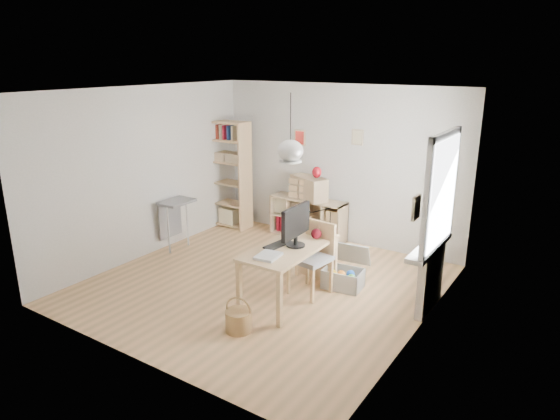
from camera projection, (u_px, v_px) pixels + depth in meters
The scene contains 20 objects.
ground at pixel (263, 284), 7.11m from camera, with size 4.50×4.50×0.00m, color tan.
room_shell at pixel (290, 151), 6.12m from camera, with size 4.50×4.50×4.50m.
window_unit at pixel (442, 192), 5.97m from camera, with size 0.07×1.16×1.46m.
radiator at pixel (430, 280), 6.32m from camera, with size 0.10×0.80×0.80m, color silver.
windowsill at pixel (429, 247), 6.22m from camera, with size 0.22×1.20×0.06m, color white.
desk at pixel (290, 253), 6.51m from camera, with size 0.70×1.50×0.75m.
cube_shelf at pixel (308, 221), 8.93m from camera, with size 1.40×0.38×0.72m.
tall_bookshelf at pixel (229, 170), 9.30m from camera, with size 0.80×0.38×2.00m.
side_table at pixel (174, 211), 8.27m from camera, with size 0.40×0.55×0.85m.
chair at pixel (313, 253), 6.73m from camera, with size 0.55×0.55×0.99m.
wicker_basket at pixel (239, 320), 5.86m from camera, with size 0.31×0.31×0.44m.
storage_chest at pixel (345, 274), 7.00m from camera, with size 0.59×0.65×0.57m.
monitor at pixel (296, 224), 6.40m from camera, with size 0.25×0.62×0.54m.
keyboard at pixel (278, 245), 6.50m from camera, with size 0.16×0.42×0.02m, color black.
task_lamp at pixel (317, 218), 6.79m from camera, with size 0.36×0.13×0.38m.
yarn_ball at pixel (316, 234), 6.72m from camera, with size 0.14×0.14×0.14m, color #480910.
paper_tray at pixel (268, 256), 6.12m from camera, with size 0.26×0.32×0.03m, color white.
drawer_chest at pixel (309, 188), 8.71m from camera, with size 0.70×0.32×0.40m, color tan.
red_vase at pixel (317, 172), 8.54m from camera, with size 0.16×0.16×0.20m, color maroon.
potted_plant at pixel (437, 226), 6.43m from camera, with size 0.29×0.25×0.32m, color #336024.
Camera 1 is at (3.78, -5.28, 3.09)m, focal length 32.00 mm.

